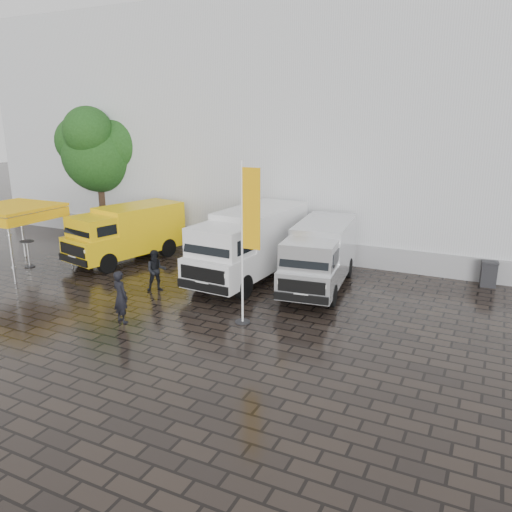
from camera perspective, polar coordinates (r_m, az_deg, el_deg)
The scene contains 13 objects.
ground at distance 16.92m, azimuth -3.47°, elevation -7.12°, with size 120.00×120.00×0.00m, color black.
exhibition_hall at distance 30.13m, azimuth 15.42°, elevation 14.02°, with size 44.00×16.00×12.00m, color silver.
hall_plinth at distance 23.07m, azimuth 10.63°, elevation 0.16°, with size 44.00×0.15×1.00m, color gray.
van_yellow at distance 24.02m, azimuth -14.64°, elevation 2.42°, with size 2.12×5.51×2.54m, color yellow, non-canonical shape.
van_white at distance 20.47m, azimuth -0.77°, elevation 1.18°, with size 2.21×6.63×2.87m, color silver, non-canonical shape.
van_silver at distance 19.62m, azimuth 7.31°, elevation -0.10°, with size 1.95×5.84×2.53m, color silver, non-canonical shape.
canopy_tent at distance 24.06m, azimuth -26.11°, elevation 4.75°, with size 3.25×3.25×2.85m.
flagpole at distance 15.58m, azimuth -1.01°, elevation 2.39°, with size 0.88×0.50×5.28m.
tree at distance 29.91m, azimuth -17.41°, elevation 11.46°, with size 4.12×4.18×7.40m.
cocktail_table at distance 24.64m, azimuth -24.58°, elevation 0.22°, with size 0.60×0.60×1.21m, color black.
wheelie_bin at distance 21.94m, azimuth 25.05°, elevation -1.84°, with size 0.62×0.62×1.02m, color black.
person_front at distance 16.89m, azimuth -15.22°, elevation -4.51°, with size 0.64×0.42×1.76m, color black.
person_tent at distance 19.65m, azimuth -11.34°, elevation -1.64°, with size 0.79×0.62×1.63m, color black.
Camera 1 is at (7.72, -13.58, 6.51)m, focal length 35.00 mm.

